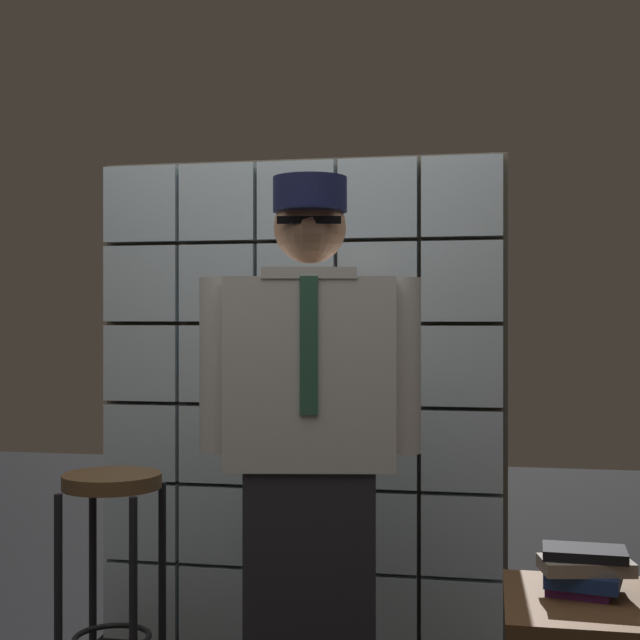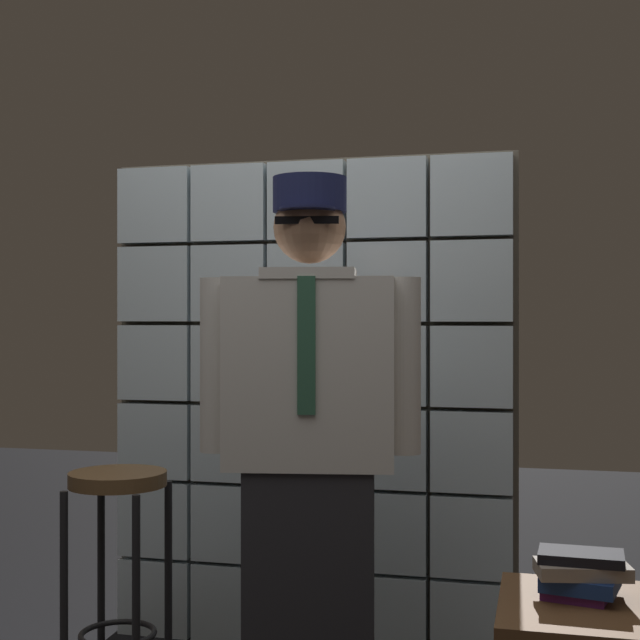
# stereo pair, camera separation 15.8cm
# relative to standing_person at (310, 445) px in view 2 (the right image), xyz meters

# --- Properties ---
(glass_block_wall) EXTENTS (1.69, 0.10, 2.02)m
(glass_block_wall) POSITION_rel_standing_person_xyz_m (-0.21, 0.77, 0.05)
(glass_block_wall) COLOR silver
(glass_block_wall) RESTS_ON ground
(standing_person) EXTENTS (0.72, 0.35, 1.80)m
(standing_person) POSITION_rel_standing_person_xyz_m (0.00, 0.00, 0.00)
(standing_person) COLOR #28282D
(standing_person) RESTS_ON ground
(bar_stool) EXTENTS (0.34, 0.34, 0.81)m
(bar_stool) POSITION_rel_standing_person_xyz_m (-0.71, 0.08, -0.34)
(bar_stool) COLOR brown
(bar_stool) RESTS_ON ground
(side_table) EXTENTS (0.52, 0.52, 0.56)m
(side_table) POSITION_rel_standing_person_xyz_m (0.87, -0.24, -0.45)
(side_table) COLOR brown
(side_table) RESTS_ON ground
(book_stack) EXTENTS (0.27, 0.22, 0.13)m
(book_stack) POSITION_rel_standing_person_xyz_m (0.83, -0.20, -0.30)
(book_stack) COLOR #591E66
(book_stack) RESTS_ON side_table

